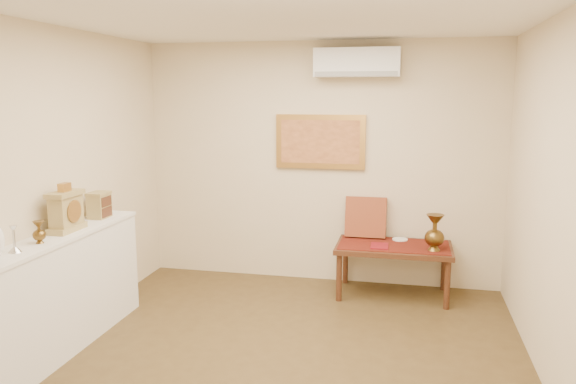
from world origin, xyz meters
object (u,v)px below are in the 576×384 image
(mantel_clock, at_px, (66,211))
(wooden_chest, at_px, (99,205))
(brass_urn_tall, at_px, (435,229))
(low_table, at_px, (394,251))
(display_ledge, at_px, (61,292))

(mantel_clock, height_order, wooden_chest, mantel_clock)
(brass_urn_tall, bearing_deg, wooden_chest, -160.90)
(wooden_chest, relative_size, low_table, 0.20)
(wooden_chest, bearing_deg, display_ledge, -89.47)
(brass_urn_tall, height_order, mantel_clock, mantel_clock)
(brass_urn_tall, height_order, low_table, brass_urn_tall)
(display_ledge, relative_size, wooden_chest, 8.28)
(display_ledge, distance_m, wooden_chest, 0.91)
(brass_urn_tall, bearing_deg, low_table, 161.37)
(brass_urn_tall, xyz_separation_m, low_table, (-0.40, 0.14, -0.30))
(display_ledge, height_order, mantel_clock, mantel_clock)
(mantel_clock, height_order, low_table, mantel_clock)
(low_table, bearing_deg, mantel_clock, -147.05)
(brass_urn_tall, relative_size, mantel_clock, 1.10)
(display_ledge, xyz_separation_m, mantel_clock, (0.00, 0.15, 0.66))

